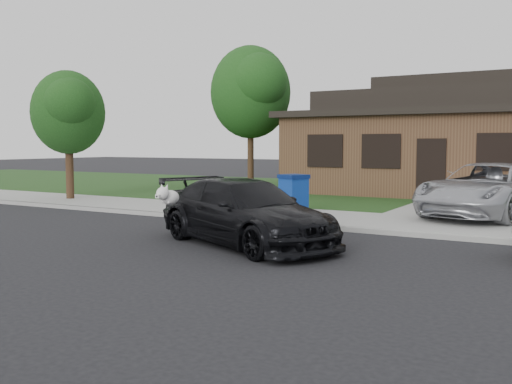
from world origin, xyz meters
The scene contains 11 objects.
ground centered at (0.00, 0.00, 0.00)m, with size 120.00×120.00×0.00m, color black.
sidewalk centered at (0.00, 5.00, 0.06)m, with size 60.00×3.00×0.12m, color gray.
curb centered at (0.00, 3.50, 0.06)m, with size 60.00×0.12×0.12m, color gray.
lawn centered at (0.00, 13.00, 0.07)m, with size 60.00×13.00×0.13m, color #193814.
driveway centered at (6.00, 10.00, 0.07)m, with size 4.50×13.00×0.14m, color gray.
sedan centered at (2.59, 0.76, 0.68)m, with size 5.05×3.62×1.36m.
minivan centered at (6.40, 7.15, 0.86)m, with size 2.39×5.18×1.44m, color #ACADB3.
recycling_bin centered at (1.55, 5.15, 0.68)m, with size 0.88×0.88×1.11m.
house centered at (4.00, 15.00, 2.13)m, with size 12.60×8.60×4.65m.
tree_0 centered at (-4.34, 12.88, 4.48)m, with size 3.78×3.60×6.34m.
tree_2 centered at (-7.38, 5.11, 3.27)m, with size 2.73×2.60×4.59m.
Camera 1 is at (8.65, -9.25, 2.08)m, focal length 40.00 mm.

